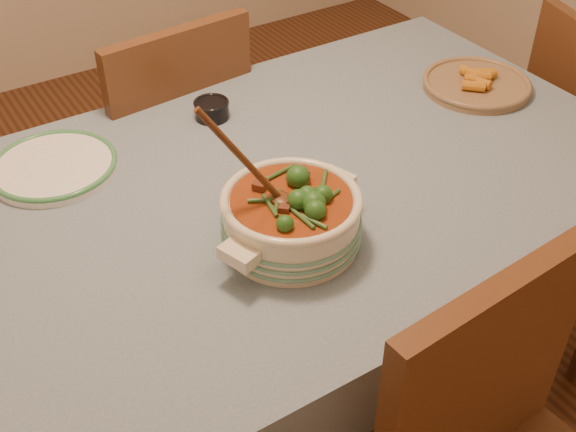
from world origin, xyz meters
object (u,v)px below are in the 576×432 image
at_px(dining_table, 298,208).
at_px(condiment_bowl, 212,108).
at_px(stew_casserole, 291,214).
at_px(fried_plate, 477,83).
at_px(white_plate, 54,166).
at_px(chair_far, 169,144).

height_order(dining_table, condiment_bowl, condiment_bowl).
relative_size(dining_table, stew_casserole, 4.66).
distance_m(dining_table, condiment_bowl, 0.36).
relative_size(dining_table, fried_plate, 4.39).
relative_size(dining_table, condiment_bowl, 15.27).
relative_size(white_plate, chair_far, 0.35).
bearing_deg(dining_table, fried_plate, 7.57).
relative_size(stew_casserole, white_plate, 1.10).
xyz_separation_m(dining_table, stew_casserole, (-0.14, -0.18, 0.16)).
distance_m(white_plate, condiment_bowl, 0.42).
relative_size(condiment_bowl, fried_plate, 0.29).
distance_m(condiment_bowl, fried_plate, 0.73).
bearing_deg(condiment_bowl, stew_casserole, -100.16).
height_order(dining_table, stew_casserole, stew_casserole).
height_order(dining_table, fried_plate, fried_plate).
distance_m(dining_table, chair_far, 0.63).
distance_m(fried_plate, chair_far, 0.91).
bearing_deg(condiment_bowl, chair_far, 93.99).
relative_size(dining_table, white_plate, 5.15).
bearing_deg(condiment_bowl, fried_plate, -20.43).
bearing_deg(stew_casserole, white_plate, 122.92).
bearing_deg(dining_table, stew_casserole, -126.86).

